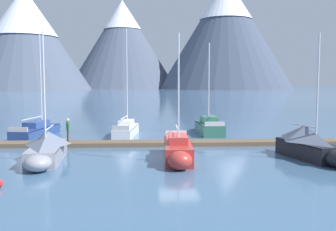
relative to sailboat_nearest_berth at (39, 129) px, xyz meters
The scene contains 12 objects.
ground_plane 14.70m from the sailboat_nearest_berth, 43.35° to the right, with size 700.00×700.00×0.00m, color #426689.
mountain_west_summit 191.39m from the sailboat_nearest_berth, 104.13° to the left, with size 70.58×70.58×54.73m.
mountain_central_massif 214.42m from the sailboat_nearest_berth, 88.34° to the left, with size 68.20×68.20×55.27m.
mountain_shoulder_ridge 206.11m from the sailboat_nearest_berth, 70.69° to the left, with size 79.62×79.62×65.31m.
dock 12.30m from the sailboat_nearest_berth, 29.66° to the right, with size 26.19×3.37×0.30m.
sailboat_nearest_berth is the anchor object (origin of this frame).
sailboat_second_berth 11.22m from the sailboat_nearest_berth, 75.58° to the right, with size 2.03×6.24×7.48m.
sailboat_mid_dock_port 7.54m from the sailboat_nearest_berth, ahead, with size 2.50×6.87×9.09m.
sailboat_mid_dock_starboard 15.58m from the sailboat_nearest_berth, 47.97° to the right, with size 2.06×6.15×7.35m.
sailboat_far_berth 14.75m from the sailboat_nearest_berth, ahead, with size 2.03×6.15×8.01m.
sailboat_outer_slip 22.03m from the sailboat_nearest_berth, 33.33° to the right, with size 2.69×6.07×7.42m.
person_on_dock 6.44m from the sailboat_nearest_berth, 59.41° to the right, with size 0.32×0.57×1.69m.
Camera 1 is at (-3.32, -23.44, 4.68)m, focal length 40.89 mm.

